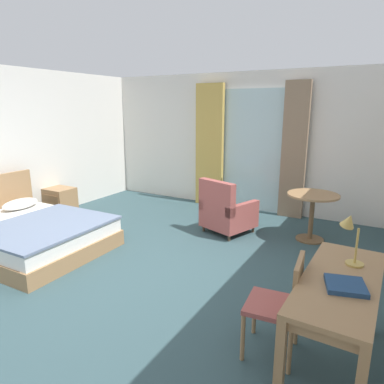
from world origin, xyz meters
TOP-DOWN VIEW (x-y plane):
  - ground at (0.00, 0.00)m, footprint 6.34×7.13m
  - wall_back at (0.00, 3.30)m, footprint 5.94×0.12m
  - balcony_glass_door at (0.33, 3.22)m, footprint 1.25×0.02m
  - curtain_panel_left at (-0.52, 3.12)m, footprint 0.59×0.10m
  - curtain_panel_right at (1.17, 3.12)m, footprint 0.44×0.10m
  - bed at (-1.72, -0.27)m, footprint 2.11×1.67m
  - nightstand at (-2.61, 1.07)m, footprint 0.50×0.43m
  - writing_desk at (2.44, -0.58)m, footprint 0.56×1.37m
  - desk_chair at (2.03, -0.63)m, footprint 0.44×0.45m
  - desk_lamp at (2.44, -0.23)m, footprint 0.22×0.20m
  - closed_book at (2.48, -0.71)m, footprint 0.32×0.32m
  - armchair_by_window at (0.49, 1.75)m, footprint 0.87×0.88m
  - round_cafe_table at (1.74, 2.10)m, footprint 0.75×0.75m

SIDE VIEW (x-z plane):
  - ground at x=0.00m, z-range -0.10..0.00m
  - bed at x=-1.72m, z-range -0.23..0.72m
  - nightstand at x=-2.61m, z-range 0.00..0.52m
  - armchair_by_window at x=0.49m, z-range -0.10..0.79m
  - desk_chair at x=2.03m, z-range 0.06..0.92m
  - round_cafe_table at x=1.74m, z-range 0.18..0.91m
  - writing_desk at x=2.44m, z-range 0.28..1.05m
  - closed_book at x=2.48m, z-range 0.77..0.80m
  - desk_lamp at x=2.44m, z-range 0.83..1.24m
  - balcony_glass_door at x=0.33m, z-range 0.00..2.32m
  - curtain_panel_left at x=-0.52m, z-range 0.00..2.44m
  - curtain_panel_right at x=1.17m, z-range 0.00..2.44m
  - wall_back at x=0.00m, z-range 0.00..2.64m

